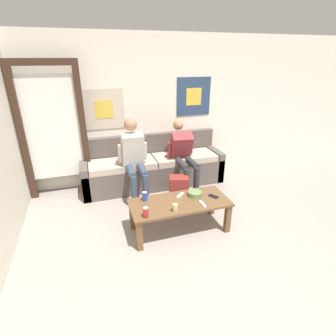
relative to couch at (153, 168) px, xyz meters
The scene contains 15 objects.
ground_plane 2.63m from the couch, 87.63° to the right, with size 18.00×18.00×0.00m, color gray.
wall_back 1.03m from the couch, 72.50° to the left, with size 10.00×0.07×2.55m.
door_frame 1.81m from the couch, behind, with size 1.00×0.10×2.15m.
couch is the anchor object (origin of this frame).
coffee_table 1.47m from the couch, 91.23° to the right, with size 1.30×0.57×0.44m.
person_seated_adult 0.68m from the couch, 137.17° to the right, with size 0.47×0.81×1.30m.
person_seated_teen 0.65m from the couch, 36.24° to the right, with size 0.47×0.94×1.17m.
backpack 0.82m from the couch, 75.32° to the right, with size 0.34×0.31×0.45m.
ceramic_bowl 1.41m from the couch, 81.04° to the right, with size 0.19×0.19×0.07m.
pillar_candle 1.68m from the couch, 95.68° to the right, with size 0.07×0.07×0.11m.
drink_can_blue 1.39m from the couch, 109.35° to the right, with size 0.07×0.07×0.12m.
drink_can_red 1.77m from the couch, 107.62° to the right, with size 0.07×0.07×0.12m.
game_controller_near_left 1.65m from the couch, 82.40° to the right, with size 0.04×0.15×0.03m.
game_controller_near_right 1.34m from the couch, 89.05° to the right, with size 0.13×0.12×0.03m.
cell_phone 1.55m from the couch, 73.29° to the right, with size 0.13×0.15×0.01m.
Camera 1 is at (-1.19, -1.61, 2.18)m, focal length 28.00 mm.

